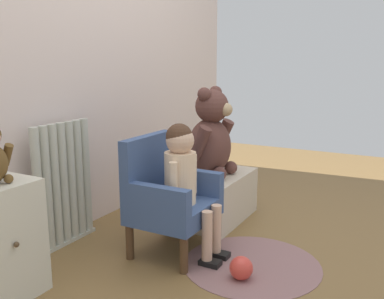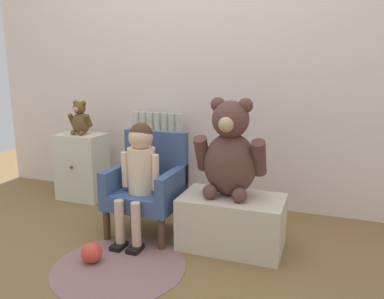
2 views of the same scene
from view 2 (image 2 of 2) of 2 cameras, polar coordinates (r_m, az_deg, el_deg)
name	(u,v)px [view 2 (image 2 of 2)]	position (r m, az deg, el deg)	size (l,w,h in m)	color
ground_plane	(134,266)	(2.14, -8.79, -17.17)	(6.00, 6.00, 0.00)	brown
back_wall	(203,48)	(2.92, 1.64, 15.21)	(3.80, 0.05, 2.40)	beige
radiator	(158,157)	(3.00, -5.19, -1.18)	(0.43, 0.05, 0.71)	beige
small_dresser	(82,166)	(3.18, -16.38, -2.50)	(0.37, 0.28, 0.54)	beige
child_armchair	(148,184)	(2.44, -6.67, -5.21)	(0.44, 0.40, 0.65)	#3B5280
child_figure	(140,165)	(2.30, -7.99, -2.32)	(0.25, 0.35, 0.73)	beige
low_bench	(232,222)	(2.28, 6.08, -10.90)	(0.60, 0.36, 0.31)	beige
large_teddy_bear	(230,153)	(2.19, 5.83, -0.58)	(0.42, 0.29, 0.58)	brown
small_teddy_bear	(80,120)	(3.09, -16.66, 4.39)	(0.19, 0.14, 0.27)	brown
floor_rug	(119,267)	(2.15, -11.02, -17.12)	(0.72, 0.72, 0.01)	#87605F
toy_ball	(92,253)	(2.20, -15.03, -14.95)	(0.12, 0.12, 0.12)	#D33E33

